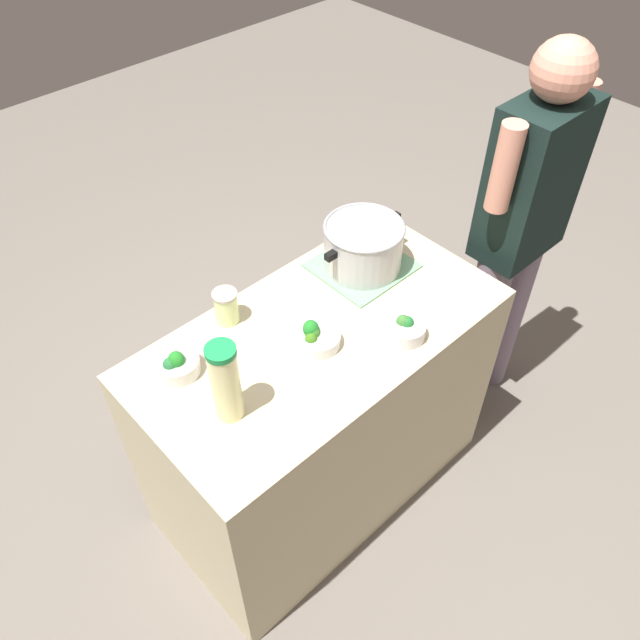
{
  "coord_description": "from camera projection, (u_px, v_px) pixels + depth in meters",
  "views": [
    {
      "loc": [
        -0.94,
        -1.01,
        2.35
      ],
      "look_at": [
        0.0,
        0.0,
        0.94
      ],
      "focal_mm": 35.81,
      "sensor_mm": 36.0,
      "label": 1
    }
  ],
  "objects": [
    {
      "name": "ground_plane",
      "position": [
        320.0,
        479.0,
        2.65
      ],
      "size": [
        8.0,
        8.0,
        0.0
      ],
      "primitive_type": "plane",
      "color": "slate"
    },
    {
      "name": "counter_slab",
      "position": [
        320.0,
        415.0,
        2.33
      ],
      "size": [
        1.22,
        0.63,
        0.89
      ],
      "primitive_type": "cube",
      "color": "beige",
      "rests_on": "ground_plane"
    },
    {
      "name": "dish_cloth",
      "position": [
        362.0,
        266.0,
        2.22
      ],
      "size": [
        0.31,
        0.29,
        0.01
      ],
      "primitive_type": "cube",
      "color": "#73AA7F",
      "rests_on": "counter_slab"
    },
    {
      "name": "cooking_pot",
      "position": [
        363.0,
        245.0,
        2.16
      ],
      "size": [
        0.34,
        0.27,
        0.17
      ],
      "color": "#B7B7BC",
      "rests_on": "dish_cloth"
    },
    {
      "name": "lemonade_pitcher",
      "position": [
        225.0,
        382.0,
        1.69
      ],
      "size": [
        0.08,
        0.08,
        0.27
      ],
      "color": "#F7F4AC",
      "rests_on": "counter_slab"
    },
    {
      "name": "mason_jar",
      "position": [
        226.0,
        307.0,
        2.0
      ],
      "size": [
        0.08,
        0.08,
        0.12
      ],
      "color": "#D8EB9C",
      "rests_on": "counter_slab"
    },
    {
      "name": "broccoli_bowl_front",
      "position": [
        177.0,
        364.0,
        1.87
      ],
      "size": [
        0.13,
        0.13,
        0.09
      ],
      "color": "silver",
      "rests_on": "counter_slab"
    },
    {
      "name": "broccoli_bowl_center",
      "position": [
        406.0,
        329.0,
        1.97
      ],
      "size": [
        0.12,
        0.12,
        0.08
      ],
      "color": "silver",
      "rests_on": "counter_slab"
    },
    {
      "name": "broccoli_bowl_back",
      "position": [
        316.0,
        337.0,
        1.95
      ],
      "size": [
        0.14,
        0.14,
        0.08
      ],
      "color": "silver",
      "rests_on": "counter_slab"
    },
    {
      "name": "person_cook",
      "position": [
        518.0,
        234.0,
        2.36
      ],
      "size": [
        0.5,
        0.2,
        1.61
      ],
      "color": "slate",
      "rests_on": "ground_plane"
    }
  ]
}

